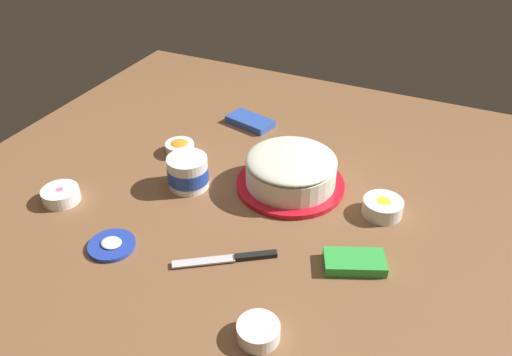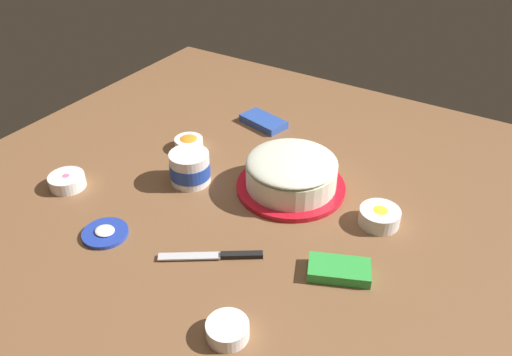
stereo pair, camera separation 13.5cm
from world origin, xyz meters
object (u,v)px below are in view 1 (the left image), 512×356
Objects in this scene: sprinkle_bowl_yellow at (383,206)px; sprinkle_bowl_orange at (180,147)px; frosting_tub_lid at (112,245)px; candy_box_upper at (354,262)px; frosting_tub at (188,172)px; spreading_knife at (235,258)px; sprinkle_bowl_blue at (258,331)px; sprinkle_bowl_pink at (61,194)px; candy_box_lower at (250,121)px; frosted_cake at (291,172)px.

sprinkle_bowl_yellow reaches higher than sprinkle_bowl_orange.
candy_box_upper is at bearing -161.61° from frosting_tub_lid.
frosting_tub is at bearing 129.62° from sprinkle_bowl_orange.
frosting_tub_lid is (0.04, 0.28, -0.04)m from frosting_tub.
frosting_tub is at bearing 11.25° from sprinkle_bowl_yellow.
sprinkle_bowl_orange is (0.35, -0.34, 0.01)m from spreading_knife.
frosting_tub_lid is 1.09× the size of sprinkle_bowl_yellow.
sprinkle_bowl_yellow is 0.75× the size of candy_box_upper.
sprinkle_bowl_yellow is at bearing 176.72° from sprinkle_bowl_orange.
sprinkle_bowl_blue is (0.12, 0.47, -0.01)m from sprinkle_bowl_yellow.
sprinkle_bowl_blue is at bearing 43.55° from candy_box_upper.
sprinkle_bowl_yellow is 0.82m from sprinkle_bowl_pink.
candy_box_lower is (0.37, -0.75, -0.01)m from sprinkle_bowl_blue.
frosting_tub_lid is 0.66m from candy_box_lower.
frosting_tub_lid is at bearing 16.31° from spreading_knife.
sprinkle_bowl_pink is at bearing 36.40° from frosting_tub.
frosting_tub reaches higher than sprinkle_bowl_orange.
frosted_cake reaches higher than sprinkle_bowl_orange.
sprinkle_bowl_orange is at bearing -3.28° from sprinkle_bowl_yellow.
frosted_cake is at bearing -149.12° from sprinkle_bowl_pink.
frosting_tub reaches higher than frosting_tub_lid.
candy_box_lower reaches higher than spreading_knife.
frosted_cake is 3.05× the size of sprinkle_bowl_pink.
sprinkle_bowl_pink is at bearing -21.21° from frosting_tub_lid.
sprinkle_bowl_orange is 0.70m from sprinkle_bowl_blue.
frosted_cake reaches higher than spreading_knife.
frosting_tub is at bearing 24.23° from frosted_cake.
candy_box_upper is (-0.49, 0.11, -0.03)m from frosting_tub.
sprinkle_bowl_orange is at bearing -46.03° from sprinkle_bowl_blue.
frosted_cake is 0.27m from frosting_tub.
sprinkle_bowl_orange is at bearing -3.58° from frosted_cake.
spreading_knife is 1.39× the size of candy_box_lower.
frosting_tub_lid is at bearing 100.30° from candy_box_lower.
frosting_tub_lid is at bearing 35.58° from sprinkle_bowl_yellow.
spreading_knife is (-0.24, 0.20, -0.04)m from frosting_tub.
candy_box_lower is (0.25, -0.26, -0.04)m from frosted_cake.
sprinkle_bowl_orange is 1.02× the size of sprinkle_bowl_blue.
frosting_tub reaches higher than sprinkle_bowl_yellow.
sprinkle_bowl_yellow is at bearing -104.85° from sprinkle_bowl_blue.
spreading_knife is at bearing 139.85° from frosting_tub.
sprinkle_bowl_yellow reaches higher than candy_box_upper.
candy_box_lower is 0.69m from candy_box_upper.
candy_box_lower is at bearing -68.07° from candy_box_upper.
spreading_knife is (-0.28, -0.08, -0.00)m from frosting_tub_lid.
frosted_cake is 0.33m from candy_box_upper.
frosted_cake reaches higher than sprinkle_bowl_yellow.
frosting_tub_lid is 0.66m from sprinkle_bowl_yellow.
candy_box_upper is (-0.53, -0.17, 0.01)m from frosting_tub_lid.
sprinkle_bowl_pink is at bearing 65.05° from sprinkle_bowl_orange.
candy_box_lower is at bearing -115.51° from sprinkle_bowl_orange.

